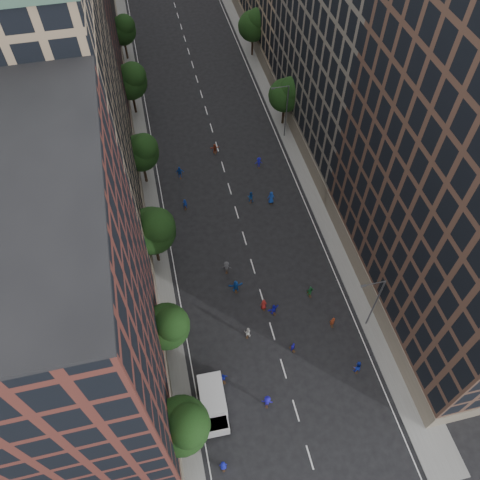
{
  "coord_description": "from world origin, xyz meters",
  "views": [
    {
      "loc": [
        -8.83,
        -8.65,
        47.92
      ],
      "look_at": [
        -0.96,
        25.35,
        2.0
      ],
      "focal_mm": 35.0,
      "sensor_mm": 36.0,
      "label": 1
    }
  ],
  "objects_px": {
    "skater_0": "(223,465)",
    "streetlamp_far": "(285,109)",
    "streetlamp_near": "(374,301)",
    "skater_1": "(293,347)",
    "cargo_van": "(213,403)",
    "skater_2": "(357,367)"
  },
  "relations": [
    {
      "from": "streetlamp_near",
      "to": "skater_1",
      "type": "relative_size",
      "value": 6.06
    },
    {
      "from": "skater_0",
      "to": "skater_1",
      "type": "bearing_deg",
      "value": -130.29
    },
    {
      "from": "cargo_van",
      "to": "skater_1",
      "type": "xyz_separation_m",
      "value": [
        9.54,
        4.26,
        -0.79
      ]
    },
    {
      "from": "cargo_van",
      "to": "skater_2",
      "type": "relative_size",
      "value": 2.95
    },
    {
      "from": "streetlamp_far",
      "to": "skater_2",
      "type": "xyz_separation_m",
      "value": [
        -2.97,
        -37.88,
        -4.23
      ]
    },
    {
      "from": "skater_0",
      "to": "streetlamp_far",
      "type": "bearing_deg",
      "value": -108.49
    },
    {
      "from": "skater_1",
      "to": "streetlamp_far",
      "type": "bearing_deg",
      "value": -127.51
    },
    {
      "from": "streetlamp_near",
      "to": "streetlamp_far",
      "type": "distance_m",
      "value": 33.0
    },
    {
      "from": "streetlamp_far",
      "to": "cargo_van",
      "type": "distance_m",
      "value": 42.74
    },
    {
      "from": "streetlamp_far",
      "to": "skater_1",
      "type": "xyz_separation_m",
      "value": [
        -8.83,
        -34.16,
        -4.42
      ]
    },
    {
      "from": "streetlamp_near",
      "to": "skater_1",
      "type": "distance_m",
      "value": 9.94
    },
    {
      "from": "skater_1",
      "to": "skater_2",
      "type": "height_order",
      "value": "skater_2"
    },
    {
      "from": "skater_0",
      "to": "skater_2",
      "type": "distance_m",
      "value": 16.75
    },
    {
      "from": "streetlamp_far",
      "to": "skater_1",
      "type": "bearing_deg",
      "value": -104.49
    },
    {
      "from": "skater_0",
      "to": "skater_1",
      "type": "height_order",
      "value": "skater_0"
    },
    {
      "from": "skater_0",
      "to": "skater_1",
      "type": "relative_size",
      "value": 1.06
    },
    {
      "from": "skater_0",
      "to": "skater_1",
      "type": "distance_m",
      "value": 13.85
    },
    {
      "from": "cargo_van",
      "to": "skater_2",
      "type": "bearing_deg",
      "value": 3.72
    },
    {
      "from": "cargo_van",
      "to": "skater_2",
      "type": "height_order",
      "value": "cargo_van"
    },
    {
      "from": "skater_0",
      "to": "streetlamp_near",
      "type": "bearing_deg",
      "value": -144.96
    },
    {
      "from": "streetlamp_near",
      "to": "skater_0",
      "type": "height_order",
      "value": "streetlamp_near"
    },
    {
      "from": "cargo_van",
      "to": "streetlamp_near",
      "type": "bearing_deg",
      "value": 18.15
    }
  ]
}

